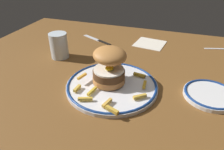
# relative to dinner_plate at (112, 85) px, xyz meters

# --- Properties ---
(ground_plane) EXTENTS (1.33, 1.08, 0.04)m
(ground_plane) POSITION_rel_dinner_plate_xyz_m (0.02, 0.05, -0.03)
(ground_plane) COLOR brown
(dinner_plate) EXTENTS (0.29, 0.29, 0.02)m
(dinner_plate) POSITION_rel_dinner_plate_xyz_m (0.00, 0.00, 0.00)
(dinner_plate) COLOR silver
(dinner_plate) RESTS_ON ground_plane
(burger) EXTENTS (0.14, 0.14, 0.11)m
(burger) POSITION_rel_dinner_plate_xyz_m (-0.01, 0.02, 0.06)
(burger) COLOR #BF783E
(burger) RESTS_ON dinner_plate
(fries_pile) EXTENTS (0.22, 0.25, 0.02)m
(fries_pile) POSITION_rel_dinner_plate_xyz_m (0.01, -0.04, 0.01)
(fries_pile) COLOR gold
(fries_pile) RESTS_ON dinner_plate
(water_glass) EXTENTS (0.07, 0.07, 0.10)m
(water_glass) POSITION_rel_dinner_plate_xyz_m (-0.27, 0.14, 0.03)
(water_glass) COLOR silver
(water_glass) RESTS_ON ground_plane
(side_plate) EXTENTS (0.15, 0.15, 0.02)m
(side_plate) POSITION_rel_dinner_plate_xyz_m (0.29, 0.05, -0.00)
(side_plate) COLOR silver
(side_plate) RESTS_ON ground_plane
(fork) EXTENTS (0.14, 0.05, 0.00)m
(fork) POSITION_rel_dinner_plate_xyz_m (0.36, 0.43, -0.01)
(fork) COLOR silver
(fork) RESTS_ON ground_plane
(knife) EXTENTS (0.17, 0.09, 0.01)m
(knife) POSITION_rel_dinner_plate_xyz_m (-0.18, 0.35, -0.01)
(knife) COLOR black
(knife) RESTS_ON ground_plane
(napkin) EXTENTS (0.14, 0.14, 0.00)m
(napkin) POSITION_rel_dinner_plate_xyz_m (0.05, 0.39, -0.01)
(napkin) COLOR silver
(napkin) RESTS_ON ground_plane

